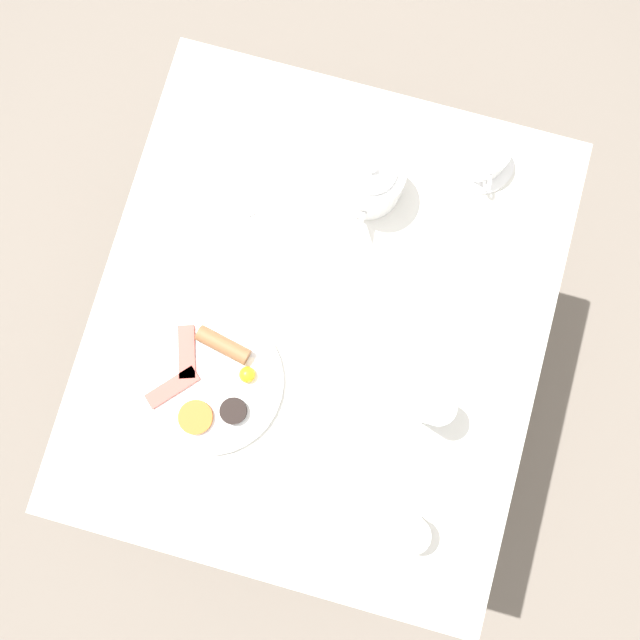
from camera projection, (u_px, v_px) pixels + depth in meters
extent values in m
plane|color=#70665B|center=(320.00, 351.00, 1.88)|extent=(8.00, 8.00, 0.00)
cube|color=silver|center=(320.00, 322.00, 1.18)|extent=(0.84, 0.95, 0.03)
cylinder|color=brown|center=(505.00, 218.00, 1.58)|extent=(0.04, 0.04, 0.69)
cylinder|color=brown|center=(226.00, 144.00, 1.61)|extent=(0.04, 0.04, 0.69)
cylinder|color=brown|center=(422.00, 555.00, 1.47)|extent=(0.04, 0.04, 0.69)
cylinder|color=brown|center=(125.00, 470.00, 1.50)|extent=(0.04, 0.04, 0.69)
cylinder|color=white|center=(211.00, 381.00, 1.15)|extent=(0.27, 0.27, 0.01)
cylinder|color=white|center=(248.00, 375.00, 1.14)|extent=(0.07, 0.07, 0.00)
sphere|color=yellow|center=(247.00, 375.00, 1.13)|extent=(0.03, 0.03, 0.03)
cylinder|color=brown|center=(223.00, 345.00, 1.13)|extent=(0.11, 0.05, 0.03)
cube|color=#B74C42|center=(187.00, 352.00, 1.14)|extent=(0.06, 0.10, 0.01)
cube|color=#B74C42|center=(172.00, 387.00, 1.14)|extent=(0.09, 0.10, 0.01)
cylinder|color=#D16023|center=(196.00, 417.00, 1.13)|extent=(0.06, 0.06, 0.01)
cylinder|color=black|center=(233.00, 411.00, 1.13)|extent=(0.05, 0.05, 0.02)
cylinder|color=white|center=(370.00, 181.00, 1.15)|extent=(0.12, 0.12, 0.09)
cylinder|color=white|center=(372.00, 171.00, 1.10)|extent=(0.09, 0.09, 0.01)
sphere|color=white|center=(373.00, 168.00, 1.09)|extent=(0.02, 0.02, 0.02)
cone|color=white|center=(362.00, 219.00, 1.14)|extent=(0.02, 0.05, 0.05)
torus|color=white|center=(377.00, 147.00, 1.16)|extent=(0.01, 0.08, 0.07)
cylinder|color=white|center=(479.00, 161.00, 1.20)|extent=(0.13, 0.13, 0.01)
cylinder|color=white|center=(483.00, 155.00, 1.17)|extent=(0.09, 0.09, 0.05)
cylinder|color=tan|center=(483.00, 156.00, 1.18)|extent=(0.08, 0.08, 0.04)
torus|color=white|center=(487.00, 180.00, 1.17)|extent=(0.02, 0.04, 0.04)
cylinder|color=white|center=(432.00, 406.00, 1.09)|extent=(0.06, 0.06, 0.12)
cylinder|color=white|center=(410.00, 532.00, 1.09)|extent=(0.06, 0.06, 0.07)
torus|color=white|center=(391.00, 526.00, 1.09)|extent=(0.05, 0.01, 0.05)
cube|color=silver|center=(232.00, 178.00, 1.20)|extent=(0.13, 0.13, 0.00)
cube|color=silver|center=(474.00, 287.00, 1.17)|extent=(0.06, 0.23, 0.00)
cube|color=silver|center=(332.00, 334.00, 1.16)|extent=(0.16, 0.02, 0.00)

